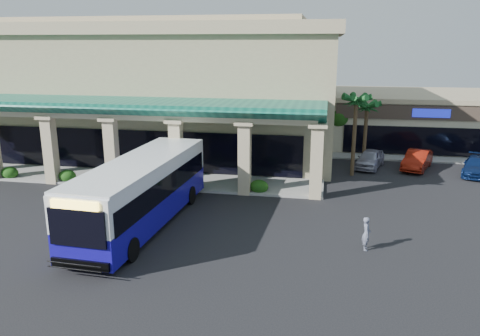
% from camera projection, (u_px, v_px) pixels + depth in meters
% --- Properties ---
extents(ground, '(110.00, 110.00, 0.00)m').
position_uv_depth(ground, '(201.00, 221.00, 25.48)').
color(ground, black).
extents(main_building, '(30.80, 14.80, 11.35)m').
position_uv_depth(main_building, '(159.00, 88.00, 40.64)').
color(main_building, tan).
rests_on(main_building, ground).
extents(arcade, '(30.00, 6.20, 5.70)m').
position_uv_depth(arcade, '(115.00, 140.00, 32.63)').
color(arcade, '#0F5C4B').
rests_on(arcade, ground).
extents(strip_mall, '(22.50, 12.50, 4.90)m').
position_uv_depth(strip_mall, '(450.00, 119.00, 44.44)').
color(strip_mall, beige).
rests_on(strip_mall, ground).
extents(palm_0, '(2.40, 2.40, 6.60)m').
position_uv_depth(palm_0, '(355.00, 131.00, 33.57)').
color(palm_0, '#13481B').
rests_on(palm_0, ground).
extents(palm_1, '(2.40, 2.40, 5.80)m').
position_uv_depth(palm_1, '(365.00, 130.00, 36.34)').
color(palm_1, '#13481B').
rests_on(palm_1, ground).
extents(broadleaf_tree, '(2.60, 2.60, 4.81)m').
position_uv_depth(broadleaf_tree, '(338.00, 125.00, 41.58)').
color(broadleaf_tree, '#18420F').
rests_on(broadleaf_tree, ground).
extents(transit_bus, '(3.58, 12.85, 3.55)m').
position_uv_depth(transit_bus, '(142.00, 193.00, 24.58)').
color(transit_bus, '#160D9F').
rests_on(transit_bus, ground).
extents(pedestrian, '(0.40, 0.59, 1.61)m').
position_uv_depth(pedestrian, '(366.00, 233.00, 21.78)').
color(pedestrian, slate).
rests_on(pedestrian, ground).
extents(car_silver, '(2.81, 4.46, 1.42)m').
position_uv_depth(car_silver, '(370.00, 159.00, 36.40)').
color(car_silver, '#A7A6B8').
rests_on(car_silver, ground).
extents(car_white, '(3.04, 4.74, 1.47)m').
position_uv_depth(car_white, '(417.00, 160.00, 35.91)').
color(car_white, maroon).
rests_on(car_white, ground).
extents(car_red, '(3.21, 4.89, 1.32)m').
position_uv_depth(car_red, '(477.00, 166.00, 34.37)').
color(car_red, '#0B1D4B').
rests_on(car_red, ground).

